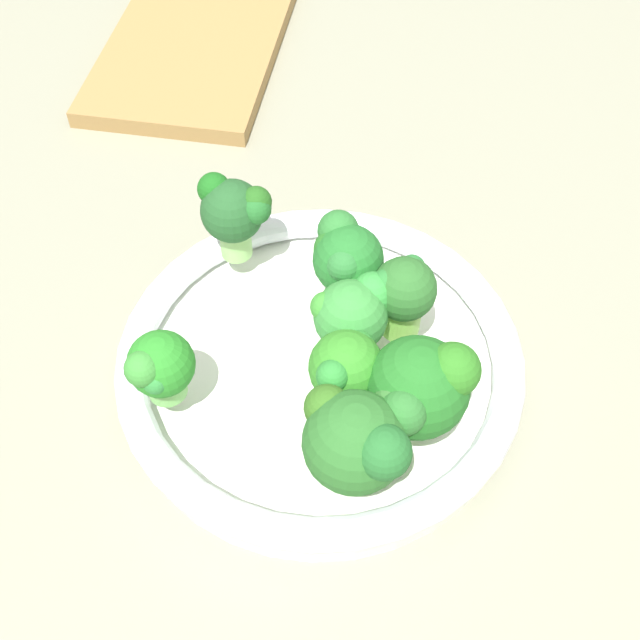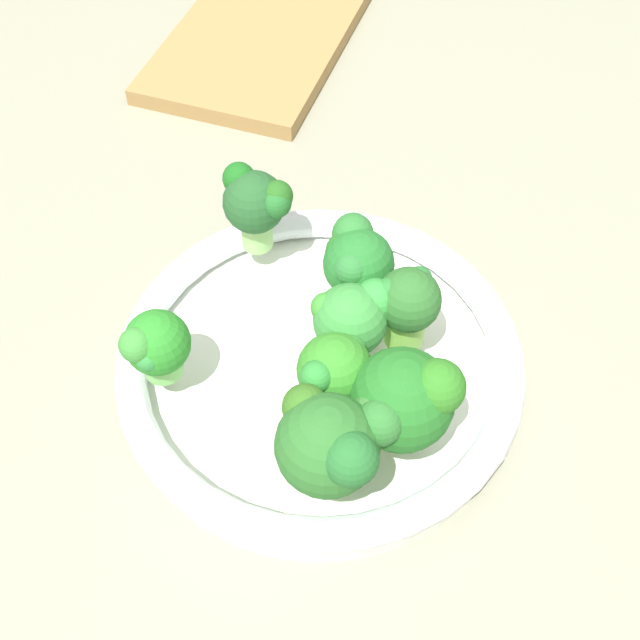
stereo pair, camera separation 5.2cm
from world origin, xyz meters
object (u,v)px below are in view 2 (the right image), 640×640
object	(u,v)px
broccoli_floret_5	(407,303)
broccoli_floret_6	(335,371)
broccoli_floret_1	(155,346)
cutting_board	(260,38)
broccoli_floret_2	(256,203)
broccoli_floret_0	(355,261)
bowl	(320,364)
broccoli_floret_4	(402,402)
broccoli_floret_3	(330,446)
broccoli_floret_7	(353,318)

from	to	relation	value
broccoli_floret_5	broccoli_floret_6	world-z (taller)	same
broccoli_floret_1	broccoli_floret_5	distance (cm)	15.95
cutting_board	broccoli_floret_5	bearing A→B (deg)	5.18
broccoli_floret_6	broccoli_floret_2	bearing A→B (deg)	-170.15
broccoli_floret_0	broccoli_floret_1	world-z (taller)	broccoli_floret_0
bowl	broccoli_floret_0	bearing A→B (deg)	140.18
broccoli_floret_4	cutting_board	xyz separation A→B (cm)	(-48.17, -1.49, -6.99)
broccoli_floret_0	broccoli_floret_5	world-z (taller)	broccoli_floret_0
bowl	broccoli_floret_3	bearing A→B (deg)	-7.82
bowl	broccoli_floret_1	distance (cm)	11.43
broccoli_floret_0	broccoli_floret_2	bearing A→B (deg)	-139.39
broccoli_floret_1	bowl	bearing A→B (deg)	89.75
broccoli_floret_0	broccoli_floret_7	size ratio (longest dim) A/B	1.09
broccoli_floret_1	broccoli_floret_3	xyz separation A→B (cm)	(9.58, 9.06, 1.12)
broccoli_floret_5	cutting_board	xyz separation A→B (cm)	(-40.95, -3.71, -6.73)
broccoli_floret_0	broccoli_floret_3	world-z (taller)	broccoli_floret_3
bowl	broccoli_floret_6	distance (cm)	7.11
bowl	broccoli_floret_4	distance (cm)	10.01
broccoli_floret_4	broccoli_floret_5	bearing A→B (deg)	162.91
broccoli_floret_3	cutting_board	xyz separation A→B (cm)	(-50.27, 3.16, -7.09)
broccoli_floret_2	cutting_board	size ratio (longest dim) A/B	0.25
broccoli_floret_6	cutting_board	size ratio (longest dim) A/B	0.23
broccoli_floret_2	broccoli_floret_4	xyz separation A→B (cm)	(17.54, 5.86, -0.20)
broccoli_floret_1	broccoli_floret_3	bearing A→B (deg)	43.42
broccoli_floret_1	broccoli_floret_6	bearing A→B (deg)	66.54
broccoli_floret_7	broccoli_floret_5	bearing A→B (deg)	95.41
broccoli_floret_0	cutting_board	distance (cm)	37.79
broccoli_floret_2	cutting_board	xyz separation A→B (cm)	(-30.63, 4.37, -7.18)
broccoli_floret_0	broccoli_floret_7	xyz separation A→B (cm)	(4.19, -1.05, -0.59)
broccoli_floret_7	cutting_board	bearing A→B (deg)	-179.82
broccoli_floret_5	bowl	bearing A→B (deg)	-92.19
broccoli_floret_0	broccoli_floret_6	size ratio (longest dim) A/B	1.04
cutting_board	broccoli_floret_3	bearing A→B (deg)	-3.60
broccoli_floret_4	broccoli_floret_7	bearing A→B (deg)	-168.81
broccoli_floret_4	cutting_board	size ratio (longest dim) A/B	0.27
bowl	broccoli_floret_0	size ratio (longest dim) A/B	4.36
broccoli_floret_1	broccoli_floret_4	xyz separation A→B (cm)	(7.47, 13.71, 1.01)
broccoli_floret_3	cutting_board	bearing A→B (deg)	176.40
broccoli_floret_6	cutting_board	bearing A→B (deg)	177.67
broccoli_floret_1	broccoli_floret_5	xyz separation A→B (cm)	(0.26, 15.93, 0.75)
broccoli_floret_1	broccoli_floret_4	size ratio (longest dim) A/B	0.73
bowl	broccoli_floret_6	bearing A→B (deg)	0.13
broccoli_floret_0	bowl	bearing A→B (deg)	-39.82
broccoli_floret_1	broccoli_floret_2	distance (cm)	12.82
broccoli_floret_7	cutting_board	size ratio (longest dim) A/B	0.22
broccoli_floret_5	broccoli_floret_6	distance (cm)	6.99
broccoli_floret_3	broccoli_floret_4	bearing A→B (deg)	114.30
bowl	broccoli_floret_1	world-z (taller)	broccoli_floret_1
broccoli_floret_3	broccoli_floret_7	xyz separation A→B (cm)	(-8.98, 3.29, -0.63)
broccoli_floret_2	cutting_board	bearing A→B (deg)	171.88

